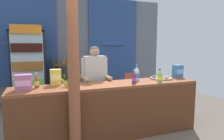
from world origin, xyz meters
name	(u,v)px	position (x,y,z in m)	size (l,w,h in m)	color
ground_plane	(94,121)	(0.00, 1.22, 0.00)	(7.91, 7.91, 0.00)	#665B51
back_wall_curtained	(75,48)	(-0.03, 3.09, 1.49)	(5.31, 0.22, 2.90)	slate
stall_counter	(112,106)	(0.06, 0.32, 0.58)	(3.19, 0.59, 0.93)	brown
timber_post	(73,65)	(-0.60, 0.05, 1.32)	(0.19, 0.16, 2.75)	#995133
drink_fridge	(28,64)	(-1.27, 2.57, 1.11)	(0.78, 0.70, 2.03)	black
bottle_shelf_rack	(62,80)	(-0.46, 2.74, 0.64)	(0.48, 0.28, 1.24)	brown
plastic_lawn_chair	(130,86)	(1.21, 2.04, 0.49)	(0.45, 0.45, 0.86)	#E5563D
shopkeeper	(95,77)	(-0.04, 0.96, 0.98)	(0.52, 0.42, 1.56)	#28282D
soda_bottle_water	(137,74)	(0.65, 0.58, 1.05)	(0.10, 0.10, 0.29)	silver
soda_bottle_iced_tea	(37,81)	(-1.09, 0.54, 1.03)	(0.07, 0.07, 0.24)	brown
soda_bottle_grape_soda	(134,78)	(0.48, 0.34, 1.03)	(0.08, 0.08, 0.23)	#56286B
soda_bottle_lime_soda	(160,76)	(0.95, 0.27, 1.03)	(0.08, 0.08, 0.24)	#75C64C
snack_box_instant_noodle	(56,77)	(-0.79, 0.67, 1.06)	(0.17, 0.14, 0.26)	#EAD14C
snack_box_wafer	(23,82)	(-1.27, 0.42, 1.05)	(0.23, 0.16, 0.23)	#B76699
snack_box_biscuit	(178,71)	(1.58, 0.59, 1.06)	(0.17, 0.15, 0.25)	#3D75B7
pastry_tray	(161,78)	(1.16, 0.53, 0.95)	(0.42, 0.42, 0.07)	#BCBCC1
banana_bunch	(70,83)	(-0.60, 0.45, 1.00)	(0.28, 0.07, 0.16)	#B7C647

